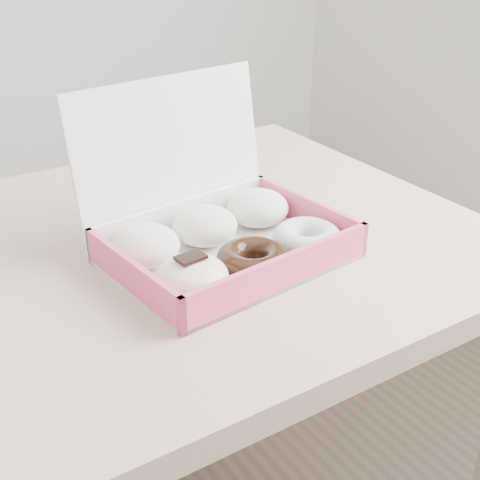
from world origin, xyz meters
TOP-DOWN VIEW (x-y plane):
  - table at (0.00, 0.00)m, footprint 1.20×0.80m
  - donut_box at (0.15, -0.08)m, footprint 0.36×0.32m

SIDE VIEW (x-z plane):
  - table at x=0.00m, z-range 0.30..1.05m
  - donut_box at x=0.15m, z-range 0.67..0.91m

